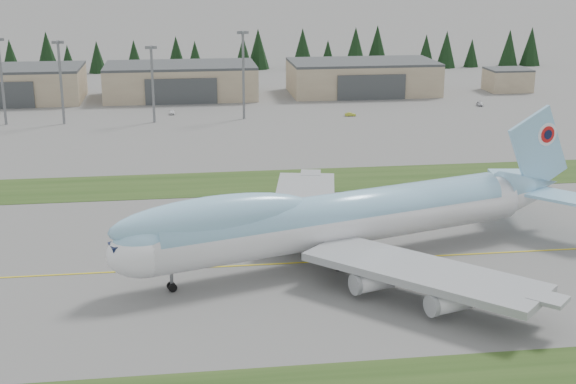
{
  "coord_description": "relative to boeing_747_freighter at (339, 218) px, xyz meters",
  "views": [
    {
      "loc": [
        -15.48,
        -110.75,
        44.17
      ],
      "look_at": [
        1.03,
        10.58,
        8.0
      ],
      "focal_mm": 50.0,
      "sensor_mm": 36.0,
      "label": 1
    }
  ],
  "objects": [
    {
      "name": "ground",
      "position": [
        -7.21,
        0.17,
        -6.88
      ],
      "size": [
        7000.0,
        7000.0,
        0.0
      ],
      "primitive_type": "plane",
      "color": "slate",
      "rests_on": "ground"
    },
    {
      "name": "grass_strip_far",
      "position": [
        -7.21,
        45.17,
        -6.88
      ],
      "size": [
        400.0,
        18.0,
        0.08
      ],
      "primitive_type": "cube",
      "color": "#264117",
      "rests_on": "ground"
    },
    {
      "name": "taxiway_line_main",
      "position": [
        -7.21,
        0.17,
        -6.88
      ],
      "size": [
        400.0,
        0.4,
        0.02
      ],
      "primitive_type": "cube",
      "color": "gold",
      "rests_on": "ground"
    },
    {
      "name": "boeing_747_freighter",
      "position": [
        0.0,
        0.0,
        0.0
      ],
      "size": [
        78.93,
        65.3,
        20.86
      ],
      "rotation": [
        0.0,
        0.0,
        0.3
      ],
      "color": "white",
      "rests_on": "ground"
    },
    {
      "name": "hangar_left",
      "position": [
        -77.21,
        150.07,
        -1.49
      ],
      "size": [
        48.0,
        26.6,
        10.8
      ],
      "color": "gray",
      "rests_on": "ground"
    },
    {
      "name": "hangar_center",
      "position": [
        -22.21,
        150.07,
        -1.49
      ],
      "size": [
        48.0,
        26.6,
        10.8
      ],
      "color": "gray",
      "rests_on": "ground"
    },
    {
      "name": "hangar_right",
      "position": [
        37.79,
        150.07,
        -1.49
      ],
      "size": [
        48.0,
        26.6,
        10.8
      ],
      "color": "gray",
      "rests_on": "ground"
    },
    {
      "name": "control_shed",
      "position": [
        87.79,
        148.17,
        -3.08
      ],
      "size": [
        14.0,
        12.0,
        7.6
      ],
      "color": "gray",
      "rests_on": "ground"
    },
    {
      "name": "floodlight_masts",
      "position": [
        -61.05,
        110.15,
        9.19
      ],
      "size": [
        105.46,
        9.07,
        24.82
      ],
      "color": "slate",
      "rests_on": "ground"
    },
    {
      "name": "service_vehicle_a",
      "position": [
        -25.15,
        121.07,
        -6.88
      ],
      "size": [
        1.51,
        3.65,
        1.24
      ],
      "primitive_type": "imported",
      "rotation": [
        0.0,
        0.0,
        -0.01
      ],
      "color": "white",
      "rests_on": "ground"
    },
    {
      "name": "service_vehicle_b",
      "position": [
        25.57,
        111.4,
        -6.88
      ],
      "size": [
        3.25,
        1.46,
        1.04
      ],
      "primitive_type": "imported",
      "rotation": [
        0.0,
        0.0,
        1.46
      ],
      "color": "#A4B12C",
      "rests_on": "ground"
    },
    {
      "name": "service_vehicle_c",
      "position": [
        68.38,
        122.27,
        -6.88
      ],
      "size": [
        2.68,
        4.55,
        1.24
      ],
      "primitive_type": "imported",
      "rotation": [
        0.0,
        0.0,
        -0.24
      ],
      "color": "#B5B5BA",
      "rests_on": "ground"
    },
    {
      "name": "conifer_belt",
      "position": [
        4.32,
        212.23,
        0.42
      ],
      "size": [
        271.33,
        16.28,
        16.92
      ],
      "color": "black",
      "rests_on": "ground"
    }
  ]
}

